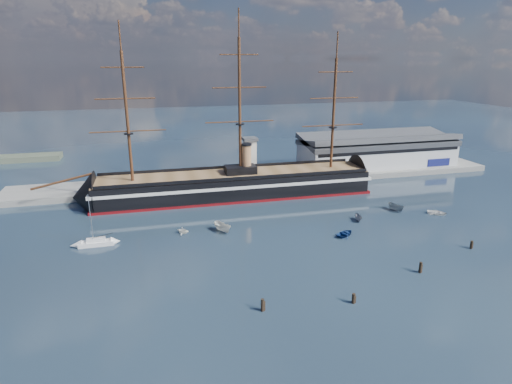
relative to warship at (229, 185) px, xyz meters
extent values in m
plane|color=#1A2331|center=(7.21, -20.00, -4.04)|extent=(600.00, 600.00, 0.00)
cube|color=slate|center=(17.21, 16.00, -4.04)|extent=(180.00, 18.00, 2.00)
cube|color=#B7BABC|center=(65.21, 20.00, 2.96)|extent=(62.00, 20.00, 10.00)
cube|color=#3F4247|center=(65.21, 20.00, 8.56)|extent=(63.00, 21.00, 2.00)
cube|color=silver|center=(10.21, 13.00, 4.96)|extent=(4.00, 4.00, 14.00)
cube|color=#3F4247|center=(10.21, 13.00, 12.46)|extent=(5.00, 5.00, 1.00)
cube|color=black|center=(1.73, 0.00, -0.04)|extent=(88.25, 17.43, 7.00)
cube|color=silver|center=(1.73, 0.00, 1.16)|extent=(90.25, 17.71, 1.00)
cube|color=#620A0E|center=(1.73, 0.00, -3.69)|extent=(90.25, 17.67, 0.90)
cone|color=black|center=(-44.77, 0.00, -0.34)|extent=(14.25, 15.91, 15.68)
cone|color=black|center=(48.23, 0.00, -0.34)|extent=(11.25, 15.86, 15.68)
cube|color=brown|center=(1.73, 0.00, 3.56)|extent=(88.23, 16.15, 0.40)
cube|color=black|center=(3.73, 0.00, 4.96)|extent=(10.10, 6.16, 2.50)
cylinder|color=#B57C50|center=(5.73, 0.00, 8.46)|extent=(3.20, 3.20, 9.00)
cylinder|color=#381E0F|center=(-50.27, 0.00, 4.96)|extent=(17.76, 0.99, 4.43)
cylinder|color=#381E0F|center=(-30.27, 0.00, 22.76)|extent=(0.90, 0.90, 38.00)
cylinder|color=#381E0F|center=(3.73, 0.00, 24.76)|extent=(0.90, 0.90, 42.00)
cylinder|color=#381E0F|center=(35.73, 0.00, 21.76)|extent=(0.90, 0.90, 36.00)
cube|color=white|center=(-39.25, -29.40, -3.49)|extent=(8.22, 2.42, 1.10)
cube|color=white|center=(-39.25, -29.40, -2.61)|extent=(4.38, 1.76, 0.88)
cylinder|color=#B2B2B7|center=(-39.80, -29.40, 3.08)|extent=(0.18, 0.18, 12.05)
imported|color=silver|center=(-7.84, -28.97, -4.04)|extent=(8.01, 5.71, 3.02)
imported|color=navy|center=(22.25, -39.53, -4.04)|extent=(2.94, 3.73, 1.63)
imported|color=slate|center=(30.57, -30.94, -4.04)|extent=(5.38, 3.09, 2.03)
imported|color=white|center=(-18.03, -27.37, -4.04)|extent=(5.00, 5.69, 1.96)
imported|color=white|center=(55.37, -32.04, -4.04)|extent=(3.10, 3.46, 1.56)
imported|color=slate|center=(45.33, -26.25, -4.04)|extent=(7.11, 4.17, 2.68)
cylinder|color=black|center=(-7.74, -67.18, -4.04)|extent=(0.64, 0.64, 3.12)
cylinder|color=black|center=(9.31, -69.12, -4.04)|extent=(0.64, 0.64, 2.71)
cylinder|color=black|center=(28.63, -61.93, -4.04)|extent=(0.64, 0.64, 3.15)
cylinder|color=black|center=(47.89, -54.56, -4.04)|extent=(0.64, 0.64, 2.71)
camera|label=1|loc=(-26.25, -131.90, 39.55)|focal=30.00mm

